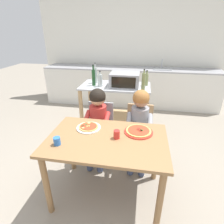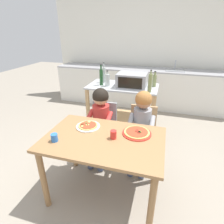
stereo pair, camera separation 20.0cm
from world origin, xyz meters
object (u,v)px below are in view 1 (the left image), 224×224
(bottle_dark_olive_oil, at_px, (96,75))
(pizza_plate_white, at_px, (89,127))
(bottle_squat_spirits, at_px, (94,77))
(bottle_slim_sauce, at_px, (143,82))
(kitchen_island_cart, at_px, (115,101))
(child_in_red_shirt, at_px, (97,118))
(child_in_grey_shirt, at_px, (139,120))
(bottle_tall_green_wine, at_px, (146,79))
(dining_chair_left, at_px, (100,127))
(pizza_plate_red_rimmed, at_px, (139,131))
(bottle_clear_vinegar, at_px, (100,80))
(drinking_cup_blue, at_px, (57,141))
(toaster_oven, at_px, (125,80))
(drinking_cup_red, at_px, (117,134))
(dining_table, at_px, (107,148))
(dining_chair_right, at_px, (139,130))

(bottle_dark_olive_oil, xyz_separation_m, pizza_plate_white, (0.26, -1.33, -0.25))
(bottle_squat_spirits, bearing_deg, bottle_slim_sauce, -10.81)
(kitchen_island_cart, xyz_separation_m, child_in_red_shirt, (-0.10, -0.87, 0.10))
(child_in_red_shirt, xyz_separation_m, child_in_grey_shirt, (0.54, 0.02, 0.00))
(bottle_tall_green_wine, distance_m, dining_chair_left, 1.14)
(child_in_grey_shirt, relative_size, pizza_plate_red_rimmed, 3.53)
(bottle_slim_sauce, distance_m, pizza_plate_white, 1.19)
(bottle_clear_vinegar, bearing_deg, bottle_dark_olive_oil, 123.49)
(pizza_plate_white, relative_size, drinking_cup_blue, 3.37)
(toaster_oven, distance_m, bottle_tall_green_wine, 0.36)
(bottle_dark_olive_oil, bearing_deg, dining_chair_left, -72.85)
(drinking_cup_blue, bearing_deg, bottle_squat_spirits, 92.01)
(kitchen_island_cart, height_order, bottle_tall_green_wine, bottle_tall_green_wine)
(child_in_grey_shirt, height_order, pizza_plate_red_rimmed, child_in_grey_shirt)
(bottle_tall_green_wine, height_order, pizza_plate_white, bottle_tall_green_wine)
(bottle_dark_olive_oil, height_order, drinking_cup_red, bottle_dark_olive_oil)
(bottle_slim_sauce, distance_m, dining_table, 1.28)
(pizza_plate_white, distance_m, drinking_cup_blue, 0.40)
(toaster_oven, distance_m, drinking_cup_blue, 1.63)
(toaster_oven, relative_size, bottle_clear_vinegar, 1.82)
(bottle_tall_green_wine, distance_m, pizza_plate_white, 1.47)
(bottle_tall_green_wine, distance_m, dining_table, 1.57)
(bottle_clear_vinegar, height_order, drinking_cup_red, bottle_clear_vinegar)
(kitchen_island_cart, relative_size, drinking_cup_red, 13.22)
(pizza_plate_red_rimmed, bearing_deg, drinking_cup_red, -144.39)
(bottle_clear_vinegar, bearing_deg, drinking_cup_red, -70.06)
(bottle_squat_spirits, distance_m, pizza_plate_white, 1.23)
(pizza_plate_white, xyz_separation_m, pizza_plate_red_rimmed, (0.54, 0.01, 0.00))
(child_in_grey_shirt, bearing_deg, pizza_plate_white, -144.27)
(bottle_slim_sauce, height_order, dining_table, bottle_slim_sauce)
(child_in_grey_shirt, bearing_deg, bottle_dark_olive_oil, 130.26)
(dining_chair_left, xyz_separation_m, child_in_red_shirt, (0.00, -0.12, 0.21))
(toaster_oven, distance_m, child_in_red_shirt, 0.92)
(bottle_squat_spirits, height_order, drinking_cup_red, bottle_squat_spirits)
(dining_table, bearing_deg, pizza_plate_white, 145.45)
(dining_chair_left, relative_size, child_in_red_shirt, 0.78)
(bottle_squat_spirits, height_order, dining_chair_right, bottle_squat_spirits)
(toaster_oven, bearing_deg, kitchen_island_cart, 169.71)
(bottle_tall_green_wine, bearing_deg, bottle_squat_spirits, -170.12)
(bottle_slim_sauce, relative_size, drinking_cup_blue, 4.25)
(bottle_squat_spirits, height_order, dining_chair_left, bottle_squat_spirits)
(kitchen_island_cart, xyz_separation_m, bottle_clear_vinegar, (-0.24, -0.09, 0.39))
(toaster_oven, bearing_deg, bottle_slim_sauce, -31.78)
(bottle_dark_olive_oil, xyz_separation_m, dining_table, (0.49, -1.49, -0.38))
(dining_chair_right, distance_m, drinking_cup_blue, 1.17)
(bottle_squat_spirits, relative_size, dining_table, 0.29)
(bottle_dark_olive_oil, height_order, pizza_plate_red_rimmed, bottle_dark_olive_oil)
(bottle_dark_olive_oil, height_order, pizza_plate_white, bottle_dark_olive_oil)
(dining_chair_left, bearing_deg, toaster_oven, 70.63)
(bottle_tall_green_wine, bearing_deg, pizza_plate_white, -114.32)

